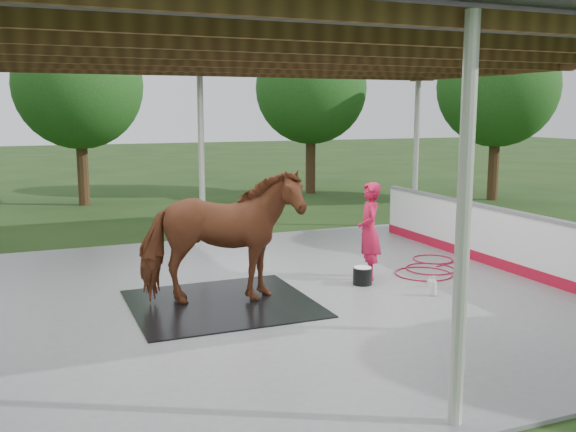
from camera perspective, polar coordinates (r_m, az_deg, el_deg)
name	(u,v)px	position (r m, az deg, el deg)	size (l,w,h in m)	color
ground	(277,298)	(10.58, -0.94, -7.26)	(100.00, 100.00, 0.00)	#1E3814
concrete_slab	(277,296)	(10.57, -0.94, -7.13)	(12.00, 10.00, 0.05)	slate
pavilion_structure	(277,49)	(10.18, -1.00, 14.66)	(12.60, 10.60, 4.05)	beige
dasher_board	(504,241)	(12.79, 18.62, -2.09)	(0.16, 8.00, 1.15)	#A90E27
tree_belt	(274,65)	(11.11, -1.25, 13.30)	(28.00, 28.00, 5.80)	#382314
rubber_mat	(222,303)	(10.12, -5.88, -7.73)	(2.76, 2.58, 0.02)	black
horse	(221,237)	(9.86, -5.99, -1.88)	(1.12, 2.47, 2.08)	brown
handler	(369,231)	(11.45, 7.23, -1.33)	(0.63, 0.41, 1.73)	#C3143C
wash_bucket	(362,275)	(11.20, 6.64, -5.27)	(0.33, 0.33, 0.31)	black
soap_bottle_a	(433,286)	(10.72, 12.80, -6.06)	(0.13, 0.13, 0.33)	silver
soap_bottle_b	(430,281)	(11.26, 12.49, -5.70)	(0.08, 0.08, 0.18)	#338CD8
hose_coil	(429,268)	(12.51, 12.39, -4.55)	(2.42, 1.84, 0.02)	#A70B2C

